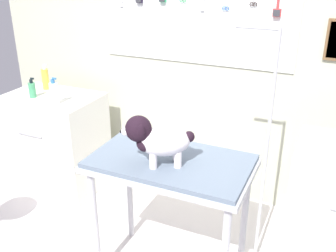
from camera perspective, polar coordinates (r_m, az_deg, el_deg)
rear_wall_panel at (r=3.20m, az=5.89°, el=9.08°), size 4.00×0.11×2.30m
grooming_table at (r=2.37m, az=0.37°, el=-6.91°), size 0.96×0.56×0.85m
grooming_arm at (r=2.50m, az=13.66°, el=-6.02°), size 0.30×0.11×1.61m
dog at (r=2.19m, az=-1.64°, el=-1.88°), size 0.40×0.31×0.30m
counter_left at (r=3.63m, az=-15.99°, el=-2.23°), size 0.80×0.58×0.86m
pump_bottle_white at (r=3.64m, az=-17.41°, el=6.58°), size 0.06×0.06×0.23m
spray_bottle_short at (r=3.23m, az=-16.24°, el=4.59°), size 0.07×0.07×0.22m
shampoo_bottle at (r=3.47m, az=-19.15°, el=5.02°), size 0.06×0.06×0.17m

